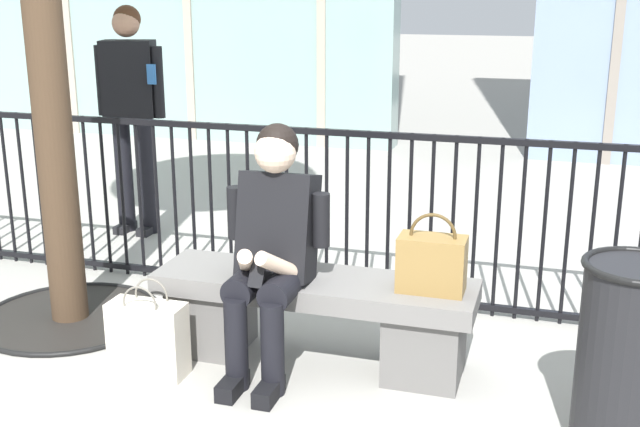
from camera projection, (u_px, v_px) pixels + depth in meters
ground_plane at (314, 360)px, 4.01m from camera, size 60.00×60.00×0.00m
stone_bench at (314, 311)px, 3.93m from camera, size 1.60×0.44×0.45m
seated_person_with_phone at (272, 243)px, 3.76m from camera, size 0.52×0.66×1.21m
handbag_on_bench at (432, 263)px, 3.67m from camera, size 0.31×0.17×0.38m
shopping_bag at (148, 338)px, 3.82m from camera, size 0.38×0.16×0.48m
bystander_at_railing at (131, 103)px, 5.88m from camera, size 0.55×0.31×1.71m
plaza_railing at (357, 217)px, 4.64m from camera, size 9.16×0.04×1.04m
trash_can at (629, 358)px, 3.11m from camera, size 0.43×0.43×0.82m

